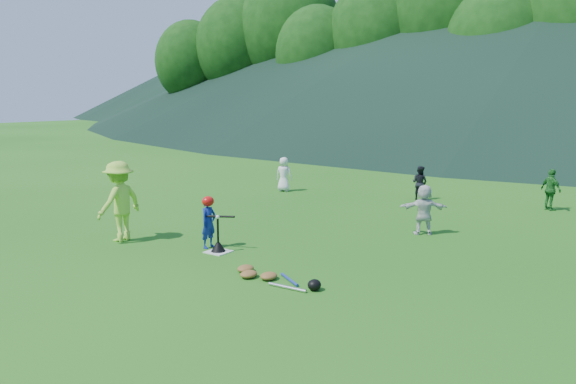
% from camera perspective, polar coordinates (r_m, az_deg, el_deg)
% --- Properties ---
extents(ground, '(120.00, 120.00, 0.00)m').
position_cam_1_polar(ground, '(11.63, -7.09, -6.08)').
color(ground, '#1D5D15').
rests_on(ground, ground).
extents(home_plate, '(0.45, 0.45, 0.02)m').
position_cam_1_polar(home_plate, '(11.63, -7.09, -6.03)').
color(home_plate, silver).
rests_on(home_plate, ground).
extents(baseball, '(0.08, 0.08, 0.08)m').
position_cam_1_polar(baseball, '(11.45, -7.17, -2.53)').
color(baseball, white).
rests_on(baseball, batting_tee).
extents(batter_child, '(0.27, 0.40, 1.07)m').
position_cam_1_polar(batter_child, '(11.87, -8.07, -3.11)').
color(batter_child, navy).
rests_on(batter_child, ground).
extents(adult_coach, '(0.73, 1.18, 1.76)m').
position_cam_1_polar(adult_coach, '(12.81, -16.75, -0.90)').
color(adult_coach, '#A8E041').
rests_on(adult_coach, ground).
extents(fielder_a, '(0.63, 0.48, 1.15)m').
position_cam_1_polar(fielder_a, '(18.79, -0.43, 1.82)').
color(fielder_a, white).
rests_on(fielder_a, ground).
extents(fielder_b, '(0.56, 0.46, 1.05)m').
position_cam_1_polar(fielder_b, '(17.72, 13.23, 0.91)').
color(fielder_b, black).
rests_on(fielder_b, ground).
extents(fielder_c, '(0.72, 0.63, 1.17)m').
position_cam_1_polar(fielder_c, '(17.25, 25.15, 0.21)').
color(fielder_c, '#216E26').
rests_on(fielder_c, ground).
extents(fielder_d, '(1.10, 0.86, 1.17)m').
position_cam_1_polar(fielder_d, '(13.26, 13.65, -1.73)').
color(fielder_d, silver).
rests_on(fielder_d, ground).
extents(batting_tee, '(0.30, 0.30, 0.68)m').
position_cam_1_polar(batting_tee, '(11.60, -7.10, -5.47)').
color(batting_tee, black).
rests_on(batting_tee, home_plate).
extents(batter_gear, '(0.72, 0.30, 0.43)m').
position_cam_1_polar(batter_gear, '(11.77, -8.03, -1.06)').
color(batter_gear, red).
rests_on(batter_gear, ground).
extents(equipment_pile, '(1.80, 0.62, 0.19)m').
position_cam_1_polar(equipment_pile, '(9.86, -2.01, -8.52)').
color(equipment_pile, olive).
rests_on(equipment_pile, ground).
extents(outfield_fence, '(70.07, 0.08, 1.33)m').
position_cam_1_polar(outfield_fence, '(37.15, 23.17, 5.12)').
color(outfield_fence, gray).
rests_on(outfield_fence, ground).
extents(tree_line, '(70.04, 11.40, 14.82)m').
position_cam_1_polar(tree_line, '(43.06, 25.79, 15.50)').
color(tree_line, '#382314').
rests_on(tree_line, ground).
extents(distant_hills, '(155.00, 140.00, 32.00)m').
position_cam_1_polar(distant_hills, '(92.14, 26.15, 16.10)').
color(distant_hills, black).
rests_on(distant_hills, ground).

